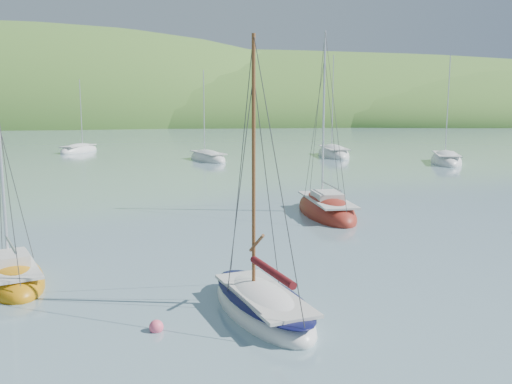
{
  "coord_description": "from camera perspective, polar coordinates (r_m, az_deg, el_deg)",
  "views": [
    {
      "loc": [
        -1.01,
        -16.17,
        6.68
      ],
      "look_at": [
        1.19,
        8.0,
        2.72
      ],
      "focal_mm": 40.0,
      "sensor_mm": 36.0,
      "label": 1
    }
  ],
  "objects": [
    {
      "name": "ground",
      "position": [
        17.53,
        -1.55,
        -13.15
      ],
      "size": [
        700.0,
        700.0,
        0.0
      ],
      "primitive_type": "plane",
      "color": "#73959E",
      "rests_on": "ground"
    },
    {
      "name": "shoreline_hills",
      "position": [
        188.91,
        -7.9,
        7.15
      ],
      "size": [
        690.0,
        135.0,
        56.0
      ],
      "color": "#45732B",
      "rests_on": "ground"
    },
    {
      "name": "daysailer_white",
      "position": [
        18.38,
        0.65,
        -11.33
      ],
      "size": [
        3.92,
        6.44,
        9.3
      ],
      "rotation": [
        0.0,
        0.0,
        0.3
      ],
      "color": "silver",
      "rests_on": "ground"
    },
    {
      "name": "sloop_red",
      "position": [
        33.66,
        7.04,
        -1.88
      ],
      "size": [
        3.23,
        7.94,
        11.49
      ],
      "rotation": [
        0.0,
        0.0,
        0.07
      ],
      "color": "maroon",
      "rests_on": "ground"
    },
    {
      "name": "sailboat_yellow",
      "position": [
        23.16,
        -23.28,
        -7.82
      ],
      "size": [
        4.34,
        6.02,
        7.44
      ],
      "rotation": [
        0.0,
        0.0,
        0.43
      ],
      "color": "#BC750A",
      "rests_on": "ground"
    },
    {
      "name": "distant_sloop_a",
      "position": [
        63.31,
        -4.84,
        3.34
      ],
      "size": [
        5.31,
        7.96,
        10.73
      ],
      "rotation": [
        0.0,
        0.0,
        0.39
      ],
      "color": "silver",
      "rests_on": "ground"
    },
    {
      "name": "distant_sloop_b",
      "position": [
        68.35,
        7.75,
        3.74
      ],
      "size": [
        3.24,
        9.04,
        12.86
      ],
      "rotation": [
        0.0,
        0.0,
        -0.01
      ],
      "color": "silver",
      "rests_on": "ground"
    },
    {
      "name": "distant_sloop_c",
      "position": [
        76.65,
        -17.29,
        3.98
      ],
      "size": [
        5.0,
        7.42,
        10.01
      ],
      "rotation": [
        0.0,
        0.0,
        -0.4
      ],
      "color": "silver",
      "rests_on": "ground"
    },
    {
      "name": "distant_sloop_d",
      "position": [
        63.64,
        18.47,
        2.94
      ],
      "size": [
        5.33,
        9.06,
        12.21
      ],
      "rotation": [
        0.0,
        0.0,
        -0.29
      ],
      "color": "silver",
      "rests_on": "ground"
    },
    {
      "name": "mooring_buoys",
      "position": [
        21.29,
        9.61,
        -8.82
      ],
      "size": [
        17.76,
        11.15,
        0.5
      ],
      "color": "yellow",
      "rests_on": "ground"
    }
  ]
}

